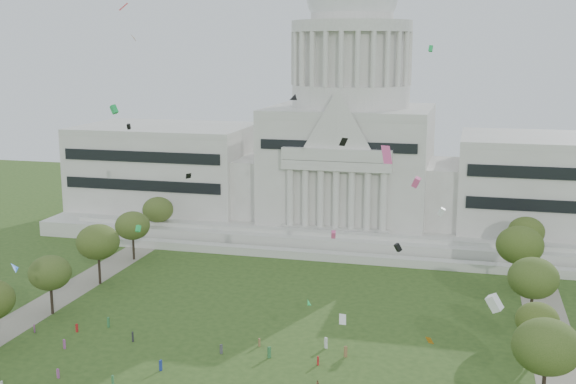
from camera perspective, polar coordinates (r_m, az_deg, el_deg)
capitol at (r=200.65m, az=4.88°, el=3.27°), size 160.00×64.50×91.30m
path_left at (r=147.25m, az=-20.22°, el=-9.39°), size 8.00×160.00×0.04m
path_right at (r=124.13m, az=20.74°, el=-13.38°), size 8.00×160.00×0.04m
row_tree_r_2 at (r=108.44m, az=19.76°, el=-11.44°), size 9.55×9.55×13.58m
row_tree_l_3 at (r=145.61m, az=-18.30°, el=-6.09°), size 8.12×8.12×11.55m
row_tree_r_3 at (r=125.20m, az=19.10°, el=-9.55°), size 7.01×7.01×9.98m
row_tree_l_4 at (r=160.46m, az=-14.79°, el=-3.84°), size 9.29×9.29×13.21m
row_tree_r_4 at (r=139.19m, az=18.82°, el=-6.46°), size 9.19×9.19×13.06m
row_tree_l_5 at (r=177.09m, az=-12.18°, el=-2.62°), size 8.33×8.33×11.85m
row_tree_r_5 at (r=158.22m, az=17.85°, el=-4.03°), size 9.82×9.82×13.96m
row_tree_l_6 at (r=193.71m, az=-10.24°, el=-1.38°), size 8.19×8.19×11.64m
row_tree_r_6 at (r=176.09m, az=18.31°, el=-2.99°), size 8.42×8.42×11.97m
distant_crowd at (r=118.17m, az=-10.28°, el=-13.63°), size 59.08×37.82×1.93m
kite_swarm at (r=100.09m, az=-4.07°, el=-2.28°), size 74.88×93.79×54.81m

